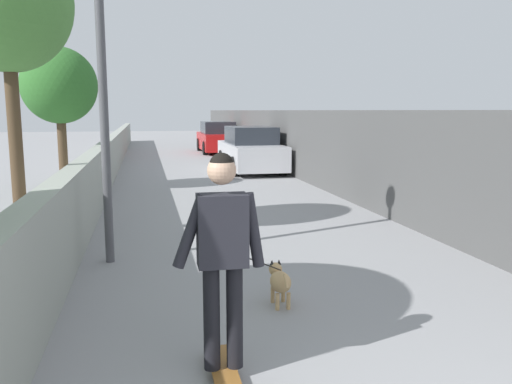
# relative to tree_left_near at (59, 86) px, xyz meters

# --- Properties ---
(ground_plane) EXTENTS (80.00, 80.00, 0.00)m
(ground_plane) POSITION_rel_tree_left_near_xyz_m (1.00, -3.88, -2.68)
(ground_plane) COLOR gray
(wall_left) EXTENTS (48.00, 0.30, 1.23)m
(wall_left) POSITION_rel_tree_left_near_xyz_m (-1.00, -0.97, -2.07)
(wall_left) COLOR #999E93
(wall_left) RESTS_ON ground
(fence_right) EXTENTS (48.00, 0.30, 2.10)m
(fence_right) POSITION_rel_tree_left_near_xyz_m (-1.00, -6.79, -1.63)
(fence_right) COLOR #4C4C4C
(fence_right) RESTS_ON ground
(tree_left_near) EXTENTS (1.87, 1.87, 3.66)m
(tree_left_near) POSITION_rel_tree_left_near_xyz_m (0.00, 0.00, 0.00)
(tree_left_near) COLOR #473523
(tree_left_near) RESTS_ON ground
(tree_left_mid) EXTENTS (1.91, 1.91, 4.69)m
(tree_left_mid) POSITION_rel_tree_left_near_xyz_m (-5.50, -0.13, 0.95)
(tree_left_mid) COLOR #473523
(tree_left_mid) RESTS_ON ground
(lamp_post) EXTENTS (0.36, 0.36, 4.68)m
(lamp_post) POSITION_rel_tree_left_near_xyz_m (-6.68, -1.52, 0.48)
(lamp_post) COLOR #4C4C51
(lamp_post) RESTS_ON ground
(skateboard) EXTENTS (0.80, 0.21, 0.08)m
(skateboard) POSITION_rel_tree_left_near_xyz_m (-10.19, -2.60, -2.62)
(skateboard) COLOR brown
(skateboard) RESTS_ON ground
(person_skateboarder) EXTENTS (0.23, 0.71, 1.70)m
(person_skateboarder) POSITION_rel_tree_left_near_xyz_m (-10.19, -2.60, -1.60)
(person_skateboarder) COLOR black
(person_skateboarder) RESTS_ON skateboard
(dog) EXTENTS (1.71, 0.95, 1.06)m
(dog) POSITION_rel_tree_left_near_xyz_m (-8.77, -3.42, -2.41)
(dog) COLOR tan
(dog) RESTS_ON ground
(car_near) EXTENTS (4.38, 1.80, 1.54)m
(car_near) POSITION_rel_tree_left_near_xyz_m (3.78, -5.64, -1.97)
(car_near) COLOR silver
(car_near) RESTS_ON ground
(car_far) EXTENTS (4.35, 1.80, 1.54)m
(car_far) POSITION_rel_tree_left_near_xyz_m (12.14, -5.64, -1.97)
(car_far) COLOR #B71414
(car_far) RESTS_ON ground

